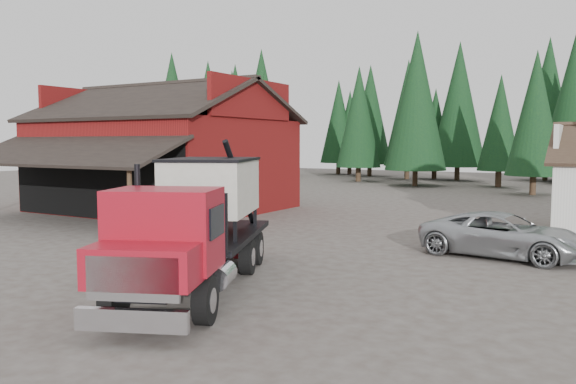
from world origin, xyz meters
The scene contains 9 objects.
ground centered at (0.00, 0.00, 0.00)m, with size 120.00×120.00×0.00m, color #473F38.
red_barn centered at (-11.00, 9.90, 2.69)m, with size 12.80×13.63×7.18m.
conifer_backdrop centered at (0.00, 42.00, 0.00)m, with size 76.00×16.00×16.00m, color black, non-canonical shape.
near_pine_a centered at (-22.00, 28.00, 6.39)m, with size 4.40×4.40×11.40m.
near_pine_b centered at (6.00, 30.00, 5.89)m, with size 3.96×3.96×10.40m.
near_pine_d centered at (-4.00, 34.00, 7.39)m, with size 5.28×5.28×13.40m.
feed_truck centered at (1.87, -2.80, 1.80)m, with size 5.44×8.74×3.86m.
silver_car centered at (8.00, 5.39, 0.73)m, with size 2.42×5.26×1.46m, color #A9ADB1.
equip_box centered at (0.33, 1.29, 0.30)m, with size 0.70×1.10×0.60m, color maroon.
Camera 1 is at (11.06, -13.95, 3.75)m, focal length 35.00 mm.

